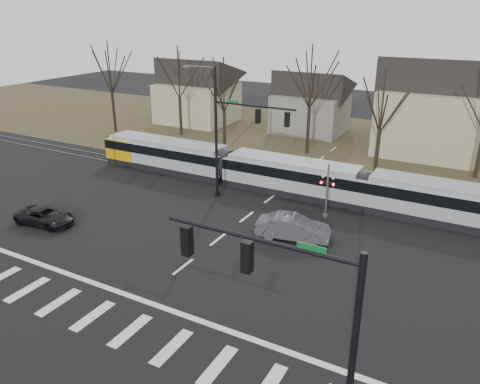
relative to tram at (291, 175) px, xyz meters
The scene contains 16 objects.
ground 16.10m from the tram, 93.15° to the right, with size 140.00×140.00×0.00m, color black.
grass_verge 16.10m from the tram, 93.15° to the left, with size 140.00×28.00×0.01m, color #38331E.
crosswalk 20.08m from the tram, 92.52° to the right, with size 27.00×2.60×0.01m.
stop_line 17.89m from the tram, 92.83° to the right, with size 28.00×0.35×0.01m, color silver.
lane_dashes 1.77m from the tram, behind, with size 0.18×30.00×0.01m.
rail_pair 1.76m from the tram, 167.19° to the right, with size 90.00×1.52×0.06m.
tram is the anchor object (origin of this frame).
sedan 8.29m from the tram, 65.85° to the right, with size 5.07×2.68×1.59m, color #4B4B52.
suv 18.78m from the tram, 132.71° to the right, with size 4.49×2.47×1.19m, color black.
signal_pole_near_right 24.13m from the tram, 67.23° to the right, with size 6.72×0.44×8.00m.
signal_pole_far 6.35m from the tram, 133.20° to the right, with size 9.28×0.44×10.20m.
rail_crossing_signal 5.23m from the tram, 37.89° to the right, with size 1.08×0.36×4.00m.
tree_row 10.64m from the tram, 83.61° to the left, with size 59.20×7.20×10.00m.
house_a 27.72m from the tram, 139.24° to the left, with size 9.72×8.64×8.60m.
house_b 20.99m from the tram, 106.38° to the left, with size 8.64×7.56×7.65m.
house_c 19.20m from the tram, 64.47° to the left, with size 10.80×8.64×10.10m.
Camera 1 is at (14.37, -17.39, 14.16)m, focal length 35.00 mm.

